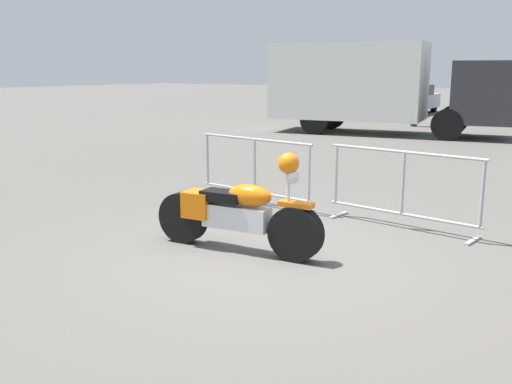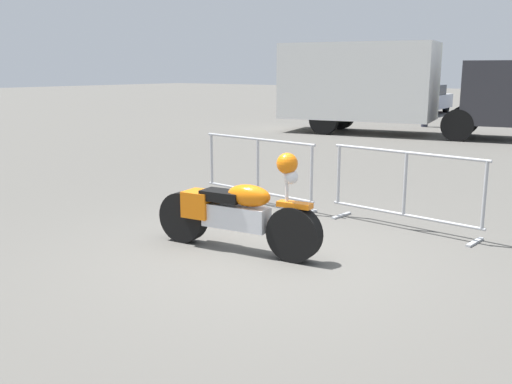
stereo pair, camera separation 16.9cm
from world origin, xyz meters
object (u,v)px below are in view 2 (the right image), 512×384
(motorcycle, at_px, (236,213))
(parked_car_blue, at_px, (495,100))
(box_truck, at_px, (385,84))
(pedestrian, at_px, (426,102))
(parked_car_red, at_px, (365,97))
(crowd_barrier_far, at_px, (405,189))
(crowd_barrier_near, at_px, (258,170))
(parked_car_silver, at_px, (425,99))

(motorcycle, distance_m, parked_car_blue, 22.74)
(box_truck, height_order, pedestrian, box_truck)
(parked_car_red, relative_size, parked_car_blue, 1.00)
(crowd_barrier_far, bearing_deg, crowd_barrier_near, 180.00)
(box_truck, relative_size, parked_car_silver, 1.90)
(box_truck, bearing_deg, motorcycle, -84.22)
(crowd_barrier_far, bearing_deg, parked_car_blue, 101.31)
(parked_car_red, height_order, pedestrian, pedestrian)
(crowd_barrier_far, xyz_separation_m, parked_car_blue, (-4.09, 20.46, 0.18))
(crowd_barrier_near, distance_m, parked_car_red, 21.68)
(parked_car_silver, distance_m, pedestrian, 6.72)
(crowd_barrier_far, bearing_deg, parked_car_silver, 109.86)
(pedestrian, bearing_deg, crowd_barrier_near, -58.14)
(motorcycle, relative_size, box_truck, 0.27)
(crowd_barrier_far, distance_m, box_truck, 11.89)
(motorcycle, relative_size, parked_car_blue, 0.50)
(motorcycle, height_order, crowd_barrier_near, motorcycle)
(crowd_barrier_far, xyz_separation_m, box_truck, (-5.15, 10.66, 1.08))
(crowd_barrier_near, bearing_deg, box_truck, 104.15)
(crowd_barrier_near, relative_size, parked_car_silver, 0.53)
(crowd_barrier_near, height_order, parked_car_red, parked_car_red)
(parked_car_silver, bearing_deg, crowd_barrier_far, -164.66)
(crowd_barrier_far, distance_m, pedestrian, 14.72)
(box_truck, relative_size, parked_car_red, 1.83)
(box_truck, bearing_deg, crowd_barrier_far, -75.51)
(crowd_barrier_far, bearing_deg, box_truck, 115.78)
(motorcycle, xyz_separation_m, parked_car_silver, (-6.05, 22.25, 0.23))
(motorcycle, height_order, parked_car_blue, parked_car_blue)
(parked_car_silver, relative_size, parked_car_blue, 0.96)
(parked_car_silver, bearing_deg, pedestrian, -163.85)
(crowd_barrier_near, xyz_separation_m, parked_car_red, (-8.01, 20.15, 0.18))
(parked_car_red, height_order, parked_car_blue, parked_car_blue)
(crowd_barrier_far, distance_m, parked_car_blue, 20.86)
(motorcycle, relative_size, crowd_barrier_far, 0.98)
(crowd_barrier_near, relative_size, parked_car_red, 0.51)
(parked_car_blue, bearing_deg, parked_car_red, 88.23)
(parked_car_red, relative_size, parked_car_silver, 1.04)
(crowd_barrier_near, relative_size, parked_car_blue, 0.51)
(parked_car_red, bearing_deg, parked_car_silver, -94.39)
(parked_car_red, xyz_separation_m, parked_car_blue, (6.38, 0.31, 0.00))
(motorcycle, xyz_separation_m, crowd_barrier_near, (-1.23, 2.10, 0.08))
(crowd_barrier_far, bearing_deg, parked_car_red, 117.46)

